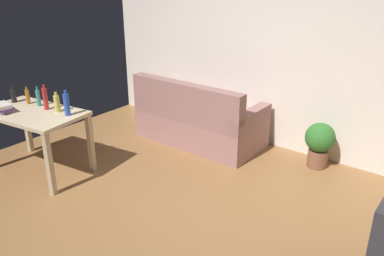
{
  "coord_description": "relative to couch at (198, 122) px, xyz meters",
  "views": [
    {
      "loc": [
        2.4,
        -2.49,
        2.29
      ],
      "look_at": [
        0.1,
        0.5,
        0.75
      ],
      "focal_mm": 36.88,
      "sensor_mm": 36.0,
      "label": 1
    }
  ],
  "objects": [
    {
      "name": "ground_plane",
      "position": [
        0.63,
        -1.59,
        -0.32
      ],
      "size": [
        5.2,
        4.4,
        0.02
      ],
      "primitive_type": "cube",
      "color": "olive"
    },
    {
      "name": "wall_rear",
      "position": [
        0.63,
        0.61,
        1.04
      ],
      "size": [
        5.2,
        0.1,
        2.7
      ],
      "primitive_type": "cube",
      "color": "silver",
      "rests_on": "ground_plane"
    },
    {
      "name": "couch",
      "position": [
        0.0,
        0.0,
        0.0
      ],
      "size": [
        1.72,
        0.84,
        0.92
      ],
      "rotation": [
        0.0,
        0.0,
        3.14
      ],
      "color": "#996B66",
      "rests_on": "ground_plane"
    },
    {
      "name": "desk",
      "position": [
        -1.02,
        -1.83,
        0.34
      ],
      "size": [
        1.28,
        0.85,
        0.76
      ],
      "rotation": [
        0.0,
        0.0,
        0.13
      ],
      "color": "#C6B28E",
      "rests_on": "ground_plane"
    },
    {
      "name": "potted_plant",
      "position": [
        1.61,
        0.31,
        0.02
      ],
      "size": [
        0.36,
        0.36,
        0.57
      ],
      "color": "brown",
      "rests_on": "ground_plane"
    },
    {
      "name": "bottle_dark",
      "position": [
        -1.49,
        -1.77,
        0.54
      ],
      "size": [
        0.07,
        0.07,
        0.2
      ],
      "color": "black",
      "rests_on": "desk"
    },
    {
      "name": "bottle_amber",
      "position": [
        -1.29,
        -1.7,
        0.54
      ],
      "size": [
        0.05,
        0.05,
        0.21
      ],
      "color": "#9E6019",
      "rests_on": "desk"
    },
    {
      "name": "bottle_tall",
      "position": [
        -1.13,
        -1.66,
        0.55
      ],
      "size": [
        0.05,
        0.05,
        0.24
      ],
      "color": "teal",
      "rests_on": "desk"
    },
    {
      "name": "bottle_red",
      "position": [
        -0.94,
        -1.68,
        0.59
      ],
      "size": [
        0.05,
        0.05,
        0.3
      ],
      "color": "#AD2323",
      "rests_on": "desk"
    },
    {
      "name": "bottle_squat",
      "position": [
        -0.77,
        -1.65,
        0.55
      ],
      "size": [
        0.07,
        0.07,
        0.23
      ],
      "color": "#BCB24C",
      "rests_on": "desk"
    },
    {
      "name": "bottle_blue",
      "position": [
        -0.58,
        -1.65,
        0.58
      ],
      "size": [
        0.06,
        0.06,
        0.29
      ],
      "color": "#2347A3",
      "rests_on": "desk"
    },
    {
      "name": "book_stack",
      "position": [
        -1.24,
        -2.04,
        0.51
      ],
      "size": [
        0.26,
        0.18,
        0.1
      ],
      "color": "beige",
      "rests_on": "desk"
    }
  ]
}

